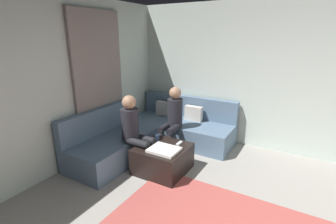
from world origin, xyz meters
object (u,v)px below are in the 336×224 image
object	(u,v)px
game_remote	(179,143)
coffee_mug	(157,137)
ottoman	(163,159)
sectional_couch	(154,133)
person_on_couch_side	(135,129)
person_on_couch_back	(172,117)

from	to	relation	value
game_remote	coffee_mug	bearing A→B (deg)	-174.29
ottoman	coffee_mug	xyz separation A→B (m)	(-0.22, 0.18, 0.26)
sectional_couch	person_on_couch_side	size ratio (longest dim) A/B	2.12
ottoman	game_remote	bearing A→B (deg)	50.71
sectional_couch	person_on_couch_back	distance (m)	0.53
coffee_mug	person_on_couch_side	bearing A→B (deg)	-129.95
sectional_couch	person_on_couch_side	xyz separation A→B (m)	(0.15, -0.77, 0.38)
ottoman	person_on_couch_back	xyz separation A→B (m)	(-0.23, 0.73, 0.45)
game_remote	person_on_couch_back	distance (m)	0.69
ottoman	game_remote	size ratio (longest dim) A/B	5.07
sectional_couch	ottoman	bearing A→B (deg)	-48.35
game_remote	person_on_couch_back	world-z (taller)	person_on_couch_back
game_remote	person_on_couch_side	xyz separation A→B (m)	(-0.63, -0.32, 0.23)
sectional_couch	person_on_couch_back	world-z (taller)	person_on_couch_back
ottoman	person_on_couch_side	world-z (taller)	person_on_couch_side
coffee_mug	game_remote	distance (m)	0.40
coffee_mug	person_on_couch_back	xyz separation A→B (m)	(-0.01, 0.55, 0.19)
game_remote	person_on_couch_side	world-z (taller)	person_on_couch_side
game_remote	person_on_couch_side	bearing A→B (deg)	-153.29
sectional_couch	ottoman	size ratio (longest dim) A/B	3.36
sectional_couch	person_on_couch_side	distance (m)	0.87
ottoman	coffee_mug	bearing A→B (deg)	140.71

